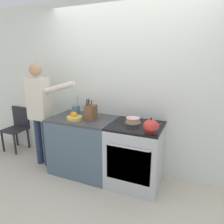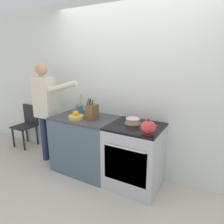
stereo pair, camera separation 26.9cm
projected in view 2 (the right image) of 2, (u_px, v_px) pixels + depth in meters
The scene contains 11 objects.
ground_plane at pixel (108, 191), 2.71m from camera, with size 16.00×16.00×0.00m, color beige.
wall_back at pixel (130, 90), 2.93m from camera, with size 8.00×0.04×2.60m.
counter_cabinet at pixel (86, 144), 3.15m from camera, with size 0.96×0.65×0.88m.
stove_range at pixel (135, 156), 2.75m from camera, with size 0.71×0.68×0.88m.
layer_cake at pixel (133, 121), 2.70m from camera, with size 0.24×0.24×0.08m.
tea_kettle at pixel (148, 127), 2.34m from camera, with size 0.23×0.19×0.18m.
knife_block at pixel (92, 112), 2.92m from camera, with size 0.13×0.18×0.31m.
utensil_crock at pixel (80, 109), 3.19m from camera, with size 0.12×0.12×0.32m.
fruit_bowl at pixel (76, 116), 2.94m from camera, with size 0.23×0.23×0.11m.
person_baker at pixel (45, 105), 3.27m from camera, with size 0.94×0.20×1.67m.
dining_chair at pixel (28, 123), 4.08m from camera, with size 0.40×0.40×0.83m.
Camera 2 is at (1.19, -2.01, 1.74)m, focal length 32.00 mm.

